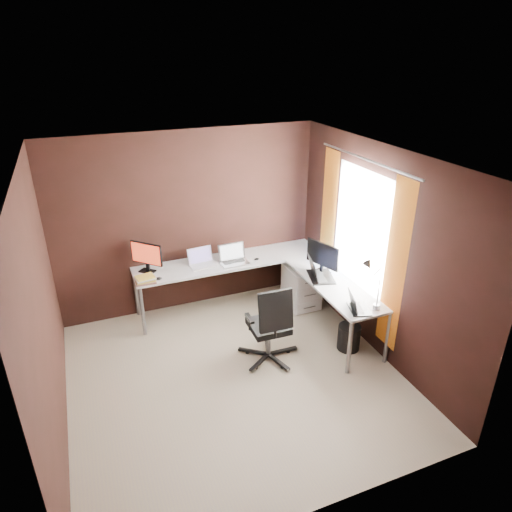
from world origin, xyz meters
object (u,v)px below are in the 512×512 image
(laptop_white, at_px, (202,261))
(office_chair, at_px, (270,338))
(monitor_left, at_px, (146,255))
(laptop_black_small, at_px, (357,306))
(desk_lamp, at_px, (371,279))
(drawer_pedestal, at_px, (301,286))
(laptop_silver, at_px, (233,259))
(book_stack, at_px, (145,279))
(monitor_right, at_px, (323,256))
(laptop_black_big, at_px, (318,273))
(wastebasket, at_px, (349,337))

(laptop_white, xyz_separation_m, office_chair, (0.42, -1.36, -0.48))
(monitor_left, xyz_separation_m, laptop_black_small, (2.03, -1.85, -0.18))
(laptop_black_small, height_order, desk_lamp, desk_lamp)
(drawer_pedestal, xyz_separation_m, laptop_silver, (-0.93, 0.28, 0.48))
(book_stack, bearing_deg, laptop_black_small, -36.46)
(monitor_left, relative_size, office_chair, 0.40)
(monitor_right, bearing_deg, laptop_silver, 32.68)
(laptop_black_big, bearing_deg, book_stack, 87.01)
(laptop_silver, bearing_deg, book_stack, -174.90)
(monitor_right, height_order, wastebasket, monitor_right)
(monitor_left, bearing_deg, desk_lamp, 4.98)
(monitor_left, relative_size, desk_lamp, 0.69)
(laptop_black_big, relative_size, office_chair, 0.49)
(monitor_left, relative_size, monitor_right, 0.82)
(drawer_pedestal, distance_m, laptop_silver, 1.08)
(monitor_left, height_order, book_stack, monitor_left)
(monitor_left, bearing_deg, laptop_black_small, 3.11)
(wastebasket, bearing_deg, book_stack, 149.40)
(drawer_pedestal, height_order, laptop_black_big, laptop_black_big)
(monitor_right, distance_m, laptop_silver, 1.23)
(monitor_left, xyz_separation_m, laptop_white, (0.71, -0.08, -0.18))
(monitor_left, xyz_separation_m, laptop_silver, (1.14, -0.16, -0.18))
(drawer_pedestal, xyz_separation_m, laptop_black_small, (-0.04, -1.41, 0.48))
(drawer_pedestal, relative_size, wastebasket, 1.86)
(laptop_silver, distance_m, book_stack, 1.23)
(drawer_pedestal, height_order, wastebasket, drawer_pedestal)
(laptop_black_big, bearing_deg, laptop_black_small, -162.45)
(desk_lamp, bearing_deg, wastebasket, 115.87)
(book_stack, xyz_separation_m, desk_lamp, (2.26, -1.57, 0.33))
(monitor_right, distance_m, wastebasket, 1.08)
(laptop_silver, bearing_deg, monitor_left, 170.85)
(laptop_black_big, xyz_separation_m, laptop_black_small, (0.03, -0.86, -0.01))
(monitor_right, distance_m, book_stack, 2.29)
(laptop_silver, relative_size, wastebasket, 1.18)
(laptop_white, height_order, office_chair, office_chair)
(laptop_black_big, distance_m, wastebasket, 0.89)
(laptop_white, distance_m, laptop_black_small, 2.21)
(laptop_black_small, bearing_deg, laptop_white, 54.56)
(laptop_black_small, bearing_deg, laptop_black_big, 19.95)
(office_chair, bearing_deg, laptop_black_big, 28.56)
(laptop_white, xyz_separation_m, desk_lamp, (1.46, -1.78, 0.32))
(laptop_white, height_order, laptop_silver, laptop_silver)
(laptop_silver, xyz_separation_m, laptop_black_big, (0.86, -0.84, 0.01))
(monitor_right, xyz_separation_m, laptop_black_big, (-0.11, -0.10, -0.18))
(desk_lamp, distance_m, wastebasket, 0.97)
(monitor_left, distance_m, book_stack, 0.36)
(monitor_left, height_order, wastebasket, monitor_left)
(monitor_left, xyz_separation_m, book_stack, (-0.08, -0.29, -0.19))
(monitor_left, bearing_deg, laptop_white, 39.41)
(desk_lamp, bearing_deg, monitor_right, 111.26)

